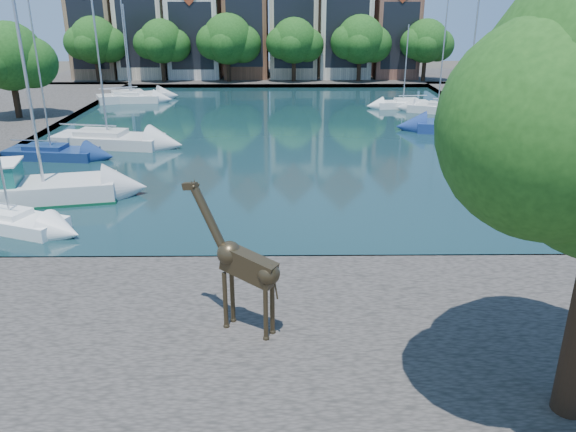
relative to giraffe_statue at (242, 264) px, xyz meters
name	(u,v)px	position (x,y,z in m)	size (l,w,h in m)	color
ground	(270,267)	(0.71, 5.25, -2.70)	(160.00, 160.00, 0.00)	#38332B
water_basin	(276,132)	(0.71, 29.25, -2.66)	(38.00, 50.00, 0.08)	black
near_quay	(266,370)	(0.71, -1.75, -2.45)	(50.00, 14.00, 0.50)	#4B4641
far_quay	(278,78)	(0.71, 61.25, -2.45)	(60.00, 16.00, 0.50)	#4B4641
townhouse_west_end	(98,21)	(-22.29, 61.24, 4.66)	(5.44, 9.18, 14.93)	#926F4F
townhouse_west_mid	(144,14)	(-16.29, 61.24, 5.54)	(5.94, 9.18, 16.79)	beige
townhouse_west_inner	(196,21)	(-9.79, 61.24, 4.65)	(6.43, 9.18, 15.15)	silver
townhouse_center	(246,13)	(-3.29, 61.24, 5.67)	(5.44, 9.18, 16.93)	brown
townhouse_east_inner	(293,18)	(2.71, 61.24, 5.03)	(5.94, 9.18, 15.79)	#C2AC8A
townhouse_east_mid	(344,15)	(9.21, 61.24, 5.41)	(6.43, 9.18, 16.65)	beige
townhouse_east_end	(394,23)	(15.71, 61.24, 4.41)	(5.44, 9.18, 14.43)	brown
far_tree_far_west	(95,42)	(-21.18, 55.74, 2.49)	(7.28, 5.60, 7.68)	#332114
far_tree_west	(162,43)	(-13.19, 55.74, 2.38)	(6.76, 5.20, 7.36)	#332114
far_tree_mid_west	(228,41)	(-5.18, 55.74, 2.59)	(7.80, 6.00, 8.00)	#332114
far_tree_mid_east	(295,42)	(2.81, 55.74, 2.43)	(7.02, 5.40, 7.52)	#332114
far_tree_east	(361,41)	(10.82, 55.74, 2.54)	(7.54, 5.80, 7.84)	#332114
far_tree_far_east	(427,42)	(18.81, 55.74, 2.38)	(6.76, 5.20, 7.36)	#332114
side_tree_left_far	(11,59)	(-21.18, 33.24, 2.68)	(7.28, 5.60, 7.88)	#332114
giraffe_statue	(242,264)	(0.00, 0.00, 0.00)	(2.89, 1.78, 4.47)	#392E1C
motorsailer	(14,187)	(-12.60, 12.77, -1.77)	(9.75, 4.57, 11.01)	silver
sailboat_left_a	(11,219)	(-11.29, 9.25, -2.15)	(5.62, 3.66, 7.56)	white
sailboat_left_b	(51,151)	(-14.08, 21.51, -2.12)	(6.13, 2.77, 10.52)	navy
sailboat_left_c	(108,137)	(-11.29, 24.83, -2.01)	(8.09, 4.02, 12.43)	silver
sailboat_left_d	(130,97)	(-14.29, 43.20, -2.05)	(5.97, 2.39, 9.83)	silver
sailboat_left_e	(132,95)	(-14.29, 43.82, -2.02)	(7.16, 5.02, 9.47)	silver
sailboat_right_a	(526,167)	(15.71, 17.04, -2.04)	(6.53, 3.56, 10.44)	white
sailboat_right_b	(465,125)	(15.71, 29.00, -2.02)	(7.77, 3.83, 11.02)	navy
sailboat_right_c	(438,107)	(15.71, 37.16, -2.06)	(5.69, 3.81, 9.93)	silver
sailboat_right_d	(403,103)	(13.01, 39.79, -2.14)	(5.15, 2.20, 7.71)	white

